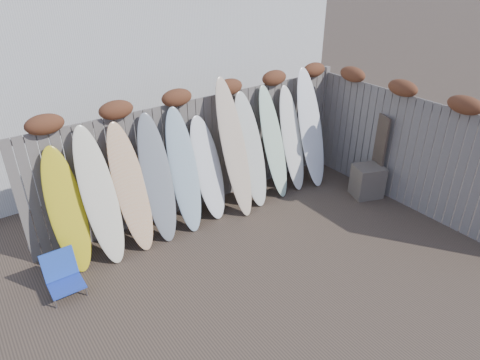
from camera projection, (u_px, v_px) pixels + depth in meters
ground at (288, 271)px, 6.28m from camera, size 80.00×80.00×0.00m
back_fence at (203, 143)px, 7.45m from camera, size 6.05×0.28×2.24m
right_fence at (411, 146)px, 7.45m from camera, size 0.28×4.40×2.24m
beach_chair at (63, 275)px, 5.81m from camera, size 0.44×0.47×0.59m
wooden_crate at (367, 181)px, 8.07m from camera, size 0.65×0.60×0.61m
lattice_panel at (370, 148)px, 8.29m from camera, size 0.43×0.97×1.54m
surfboard_0 at (67, 211)px, 6.04m from camera, size 0.52×0.67×1.82m
surfboard_1 at (100, 197)px, 6.18m from camera, size 0.54×0.75×2.04m
surfboard_2 at (131, 188)px, 6.45m from camera, size 0.55×0.74×1.98m
surfboard_3 at (157, 179)px, 6.68m from camera, size 0.55×0.76×2.01m
surfboard_4 at (184, 171)px, 6.92m from camera, size 0.54×0.76×2.01m
surfboard_5 at (208, 169)px, 7.26m from camera, size 0.59×0.68×1.77m
surfboard_6 at (234, 149)px, 7.27m from camera, size 0.53×0.85×2.35m
surfboard_7 at (251, 150)px, 7.60m from camera, size 0.57×0.75×2.03m
surfboard_8 at (273, 143)px, 7.88m from camera, size 0.53×0.77×2.05m
surfboard_9 at (292, 139)px, 8.14m from camera, size 0.47×0.71×1.96m
surfboard_10 at (311, 128)px, 8.24m from camera, size 0.56×0.80×2.24m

